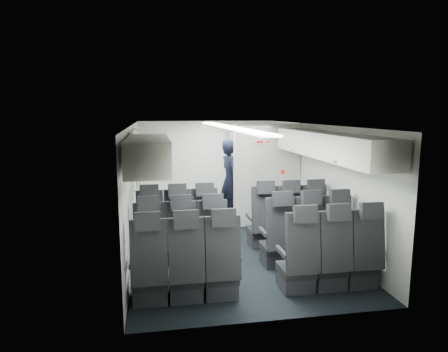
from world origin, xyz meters
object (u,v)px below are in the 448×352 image
object	(u,v)px
seat_row_mid	(245,243)
carry_on_bag	(151,148)
galley_unit	(245,168)
flight_attendant	(230,181)
seat_row_rear	(260,266)
seat_row_front	(233,227)
boarding_door	(140,179)

from	to	relation	value
seat_row_mid	carry_on_bag	size ratio (longest dim) A/B	7.76
seat_row_mid	carry_on_bag	distance (m)	2.18
galley_unit	flight_attendant	size ratio (longest dim) A/B	1.06
seat_row_mid	seat_row_rear	size ratio (longest dim) A/B	1.00
seat_row_front	boarding_door	distance (m)	2.71
boarding_door	seat_row_rear	bearing A→B (deg)	-67.13
seat_row_mid	seat_row_front	bearing A→B (deg)	90.00
seat_row_mid	galley_unit	world-z (taller)	galley_unit
seat_row_mid	seat_row_rear	xyz separation A→B (m)	(0.00, -0.90, 0.00)
seat_row_rear	flight_attendant	size ratio (longest dim) A/B	1.86
seat_row_front	flight_attendant	distance (m)	1.92
seat_row_rear	carry_on_bag	world-z (taller)	carry_on_bag
flight_attendant	boarding_door	bearing A→B (deg)	73.78
seat_row_front	galley_unit	world-z (taller)	galley_unit
galley_unit	boarding_door	bearing A→B (deg)	-155.72
galley_unit	carry_on_bag	world-z (taller)	carry_on_bag
flight_attendant	carry_on_bag	xyz separation A→B (m)	(-1.68, -1.77, 0.89)
galley_unit	carry_on_bag	xyz separation A→B (m)	(-2.33, -3.19, 0.84)
carry_on_bag	galley_unit	bearing A→B (deg)	59.26
seat_row_front	carry_on_bag	xyz separation A→B (m)	(-1.38, 0.07, 1.39)
seat_row_mid	flight_attendant	xyz separation A→B (m)	(0.30, 2.74, 0.49)
flight_attendant	carry_on_bag	bearing A→B (deg)	127.70
seat_row_mid	galley_unit	size ratio (longest dim) A/B	1.75
boarding_door	flight_attendant	world-z (taller)	boarding_door
seat_row_rear	carry_on_bag	bearing A→B (deg)	126.42
seat_row_front	seat_row_rear	xyz separation A→B (m)	(0.00, -1.80, 0.00)
seat_row_rear	boarding_door	xyz separation A→B (m)	(-1.64, 3.89, 0.55)
seat_row_rear	galley_unit	bearing A→B (deg)	79.35
galley_unit	carry_on_bag	bearing A→B (deg)	-126.14
galley_unit	boarding_door	distance (m)	2.84
galley_unit	flight_attendant	xyz separation A→B (m)	(-0.65, -1.42, -0.05)
seat_row_rear	seat_row_mid	bearing A→B (deg)	90.00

